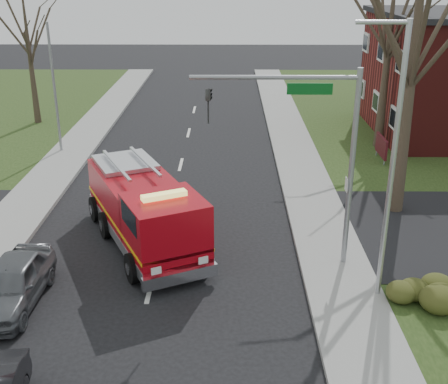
{
  "coord_description": "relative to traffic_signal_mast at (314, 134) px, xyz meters",
  "views": [
    {
      "loc": [
        2.53,
        -15.66,
        9.67
      ],
      "look_at": [
        2.35,
        3.28,
        2.0
      ],
      "focal_mm": 45.0,
      "sensor_mm": 36.0,
      "label": 1
    }
  ],
  "objects": [
    {
      "name": "bare_tree_far",
      "position": [
        5.79,
        13.5,
        1.78
      ],
      "size": [
        5.25,
        5.25,
        10.5
      ],
      "color": "#342A1F",
      "rests_on": "ground"
    },
    {
      "name": "fire_engine",
      "position": [
        -5.74,
        1.47,
        -3.39
      ],
      "size": [
        5.33,
        7.58,
        2.91
      ],
      "rotation": [
        0.0,
        0.0,
        0.45
      ],
      "color": "#A50711",
      "rests_on": "ground"
    },
    {
      "name": "sidewalk_right",
      "position": [
        0.99,
        -1.5,
        -4.63
      ],
      "size": [
        2.4,
        80.0,
        0.15
      ],
      "primitive_type": "cube",
      "color": "gray",
      "rests_on": "ground"
    },
    {
      "name": "utility_pole_far",
      "position": [
        -12.01,
        12.5,
        -1.21
      ],
      "size": [
        0.14,
        0.14,
        7.0
      ],
      "primitive_type": "cylinder",
      "color": "gray",
      "rests_on": "ground"
    },
    {
      "name": "bare_tree_left",
      "position": [
        -15.21,
        18.5,
        0.86
      ],
      "size": [
        4.5,
        4.5,
        9.0
      ],
      "color": "#342A1F",
      "rests_on": "ground"
    },
    {
      "name": "ground",
      "position": [
        -5.21,
        -1.5,
        -4.71
      ],
      "size": [
        120.0,
        120.0,
        0.0
      ],
      "primitive_type": "plane",
      "color": "black",
      "rests_on": "ground"
    },
    {
      "name": "streetlight_pole",
      "position": [
        1.93,
        -2.0,
        -0.16
      ],
      "size": [
        1.48,
        0.16,
        8.4
      ],
      "color": "#B7BABF",
      "rests_on": "ground"
    },
    {
      "name": "hedge_corner",
      "position": [
        3.79,
        -2.5,
        -4.13
      ],
      "size": [
        2.8,
        2.0,
        0.9
      ],
      "primitive_type": "ellipsoid",
      "color": "#343A15",
      "rests_on": "lawn_right"
    },
    {
      "name": "health_center_sign",
      "position": [
        5.29,
        11.0,
        -3.83
      ],
      "size": [
        0.12,
        2.0,
        1.4
      ],
      "color": "#471017",
      "rests_on": "ground"
    },
    {
      "name": "parked_car_maroon",
      "position": [
        -9.26,
        -2.5,
        -3.99
      ],
      "size": [
        1.79,
        4.25,
        1.43
      ],
      "primitive_type": "imported",
      "rotation": [
        0.0,
        0.0,
        -0.02
      ],
      "color": "#53565A",
      "rests_on": "ground"
    },
    {
      "name": "traffic_signal_mast",
      "position": [
        0.0,
        0.0,
        0.0
      ],
      "size": [
        5.29,
        0.18,
        6.8
      ],
      "color": "gray",
      "rests_on": "ground"
    },
    {
      "name": "bare_tree_near",
      "position": [
        4.29,
        4.5,
        2.71
      ],
      "size": [
        6.0,
        6.0,
        12.0
      ],
      "color": "#342A1F",
      "rests_on": "ground"
    }
  ]
}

